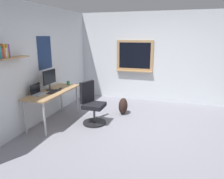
{
  "coord_description": "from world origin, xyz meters",
  "views": [
    {
      "loc": [
        -4.0,
        -0.54,
        1.94
      ],
      "look_at": [
        0.11,
        0.73,
        0.85
      ],
      "focal_mm": 34.48,
      "sensor_mm": 36.0,
      "label": 1
    }
  ],
  "objects_px": {
    "laptop": "(38,92)",
    "keyboard": "(54,92)",
    "computer_mouse": "(60,88)",
    "monitor_primary": "(50,79)",
    "backpack": "(123,106)",
    "coffee_mug": "(68,83)",
    "office_chair": "(92,106)",
    "desk": "(53,94)"
  },
  "relations": [
    {
      "from": "office_chair",
      "to": "computer_mouse",
      "type": "relative_size",
      "value": 9.13
    },
    {
      "from": "monitor_primary",
      "to": "keyboard",
      "type": "distance_m",
      "value": 0.33
    },
    {
      "from": "keyboard",
      "to": "backpack",
      "type": "height_order",
      "value": "keyboard"
    },
    {
      "from": "monitor_primary",
      "to": "backpack",
      "type": "relative_size",
      "value": 1.12
    },
    {
      "from": "desk",
      "to": "computer_mouse",
      "type": "xyz_separation_m",
      "value": [
        0.2,
        -0.07,
        0.09
      ]
    },
    {
      "from": "laptop",
      "to": "keyboard",
      "type": "height_order",
      "value": "laptop"
    },
    {
      "from": "office_chair",
      "to": "keyboard",
      "type": "xyz_separation_m",
      "value": [
        -0.27,
        0.78,
        0.33
      ]
    },
    {
      "from": "desk",
      "to": "laptop",
      "type": "distance_m",
      "value": 0.39
    },
    {
      "from": "desk",
      "to": "keyboard",
      "type": "height_order",
      "value": "keyboard"
    },
    {
      "from": "monitor_primary",
      "to": "keyboard",
      "type": "relative_size",
      "value": 1.25
    },
    {
      "from": "computer_mouse",
      "to": "coffee_mug",
      "type": "xyz_separation_m",
      "value": [
        0.46,
        0.05,
        0.03
      ]
    },
    {
      "from": "keyboard",
      "to": "coffee_mug",
      "type": "relative_size",
      "value": 4.02
    },
    {
      "from": "monitor_primary",
      "to": "coffee_mug",
      "type": "distance_m",
      "value": 0.68
    },
    {
      "from": "laptop",
      "to": "coffee_mug",
      "type": "relative_size",
      "value": 3.37
    },
    {
      "from": "monitor_primary",
      "to": "coffee_mug",
      "type": "bearing_deg",
      "value": -10.18
    },
    {
      "from": "desk",
      "to": "keyboard",
      "type": "xyz_separation_m",
      "value": [
        -0.08,
        -0.07,
        0.09
      ]
    },
    {
      "from": "office_chair",
      "to": "monitor_primary",
      "type": "height_order",
      "value": "monitor_primary"
    },
    {
      "from": "keyboard",
      "to": "monitor_primary",
      "type": "bearing_deg",
      "value": 54.75
    },
    {
      "from": "computer_mouse",
      "to": "backpack",
      "type": "relative_size",
      "value": 0.25
    },
    {
      "from": "desk",
      "to": "coffee_mug",
      "type": "relative_size",
      "value": 16.69
    },
    {
      "from": "computer_mouse",
      "to": "backpack",
      "type": "height_order",
      "value": "computer_mouse"
    },
    {
      "from": "coffee_mug",
      "to": "backpack",
      "type": "distance_m",
      "value": 1.5
    },
    {
      "from": "desk",
      "to": "laptop",
      "type": "xyz_separation_m",
      "value": [
        -0.35,
        0.14,
        0.13
      ]
    },
    {
      "from": "keyboard",
      "to": "office_chair",
      "type": "bearing_deg",
      "value": -71.01
    },
    {
      "from": "office_chair",
      "to": "monitor_primary",
      "type": "relative_size",
      "value": 2.05
    },
    {
      "from": "coffee_mug",
      "to": "keyboard",
      "type": "bearing_deg",
      "value": -176.16
    },
    {
      "from": "laptop",
      "to": "keyboard",
      "type": "bearing_deg",
      "value": -38.16
    },
    {
      "from": "laptop",
      "to": "keyboard",
      "type": "distance_m",
      "value": 0.34
    },
    {
      "from": "computer_mouse",
      "to": "office_chair",
      "type": "bearing_deg",
      "value": -90.85
    },
    {
      "from": "keyboard",
      "to": "computer_mouse",
      "type": "bearing_deg",
      "value": 0.0
    },
    {
      "from": "computer_mouse",
      "to": "coffee_mug",
      "type": "height_order",
      "value": "coffee_mug"
    },
    {
      "from": "desk",
      "to": "backpack",
      "type": "relative_size",
      "value": 3.7
    },
    {
      "from": "laptop",
      "to": "coffee_mug",
      "type": "bearing_deg",
      "value": -9.04
    },
    {
      "from": "laptop",
      "to": "computer_mouse",
      "type": "distance_m",
      "value": 0.59
    },
    {
      "from": "office_chair",
      "to": "laptop",
      "type": "relative_size",
      "value": 3.06
    },
    {
      "from": "laptop",
      "to": "backpack",
      "type": "relative_size",
      "value": 0.75
    },
    {
      "from": "keyboard",
      "to": "laptop",
      "type": "bearing_deg",
      "value": 141.84
    },
    {
      "from": "office_chair",
      "to": "coffee_mug",
      "type": "bearing_deg",
      "value": 60.17
    },
    {
      "from": "coffee_mug",
      "to": "monitor_primary",
      "type": "bearing_deg",
      "value": 169.82
    },
    {
      "from": "office_chair",
      "to": "coffee_mug",
      "type": "xyz_separation_m",
      "value": [
        0.48,
        0.83,
        0.37
      ]
    },
    {
      "from": "coffee_mug",
      "to": "office_chair",
      "type": "bearing_deg",
      "value": -119.83
    },
    {
      "from": "office_chair",
      "to": "keyboard",
      "type": "relative_size",
      "value": 2.57
    }
  ]
}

